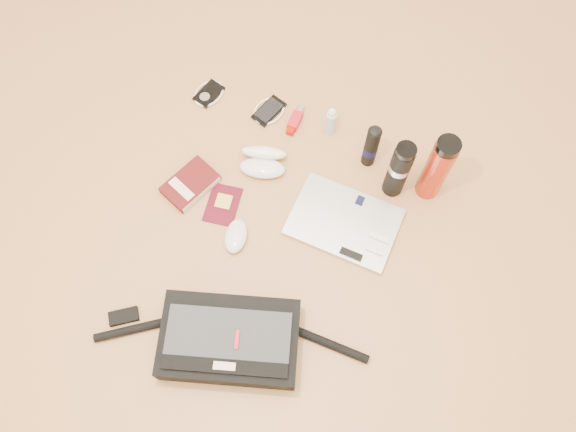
# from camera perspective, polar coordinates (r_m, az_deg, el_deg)

# --- Properties ---
(ground) EXTENTS (4.00, 4.00, 0.00)m
(ground) POSITION_cam_1_polar(r_m,az_deg,el_deg) (1.79, -2.23, -3.71)
(ground) COLOR #B57D4B
(ground) RESTS_ON ground
(messenger_bag) EXTENTS (0.77, 0.37, 0.11)m
(messenger_bag) POSITION_cam_1_polar(r_m,az_deg,el_deg) (1.67, -6.00, -12.42)
(messenger_bag) COLOR black
(messenger_bag) RESTS_ON ground
(laptop) EXTENTS (0.35, 0.25, 0.03)m
(laptop) POSITION_cam_1_polar(r_m,az_deg,el_deg) (1.82, 5.74, -0.68)
(laptop) COLOR #B5B6B8
(laptop) RESTS_ON ground
(book) EXTENTS (0.16, 0.20, 0.03)m
(book) POSITION_cam_1_polar(r_m,az_deg,el_deg) (1.89, -9.89, 3.19)
(book) COLOR #470C0E
(book) RESTS_ON ground
(passport) EXTENTS (0.13, 0.16, 0.01)m
(passport) POSITION_cam_1_polar(r_m,az_deg,el_deg) (1.86, -6.64, 1.18)
(passport) COLOR #450714
(passport) RESTS_ON ground
(mouse) EXTENTS (0.10, 0.13, 0.04)m
(mouse) POSITION_cam_1_polar(r_m,az_deg,el_deg) (1.79, -5.31, -2.05)
(mouse) COLOR silver
(mouse) RESTS_ON ground
(sunglasses_case) EXTENTS (0.19, 0.17, 0.09)m
(sunglasses_case) POSITION_cam_1_polar(r_m,az_deg,el_deg) (1.89, -2.54, 5.64)
(sunglasses_case) COLOR silver
(sunglasses_case) RESTS_ON ground
(ipod) EXTENTS (0.11, 0.12, 0.01)m
(ipod) POSITION_cam_1_polar(r_m,az_deg,el_deg) (2.08, -8.05, 12.21)
(ipod) COLOR black
(ipod) RESTS_ON ground
(phone) EXTENTS (0.12, 0.14, 0.01)m
(phone) POSITION_cam_1_polar(r_m,az_deg,el_deg) (2.02, -1.95, 10.63)
(phone) COLOR black
(phone) RESTS_ON ground
(inhaler) EXTENTS (0.04, 0.12, 0.03)m
(inhaler) POSITION_cam_1_polar(r_m,az_deg,el_deg) (1.99, 0.77, 9.75)
(inhaler) COLOR #B1171E
(inhaler) RESTS_ON ground
(spray_bottle) EXTENTS (0.04, 0.04, 0.13)m
(spray_bottle) POSITION_cam_1_polar(r_m,az_deg,el_deg) (1.94, 4.38, 9.46)
(spray_bottle) COLOR #9CBBCF
(spray_bottle) RESTS_ON ground
(aerosol_can) EXTENTS (0.06, 0.06, 0.20)m
(aerosol_can) POSITION_cam_1_polar(r_m,az_deg,el_deg) (1.86, 8.46, 7.04)
(aerosol_can) COLOR black
(aerosol_can) RESTS_ON ground
(thermos_black) EXTENTS (0.07, 0.07, 0.26)m
(thermos_black) POSITION_cam_1_polar(r_m,az_deg,el_deg) (1.79, 11.19, 4.64)
(thermos_black) COLOR black
(thermos_black) RESTS_ON ground
(thermos_red) EXTENTS (0.08, 0.08, 0.30)m
(thermos_red) POSITION_cam_1_polar(r_m,az_deg,el_deg) (1.80, 14.89, 4.70)
(thermos_red) COLOR #A8240F
(thermos_red) RESTS_ON ground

